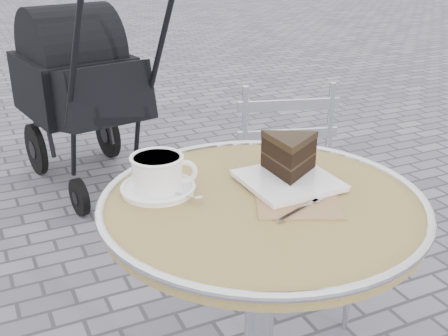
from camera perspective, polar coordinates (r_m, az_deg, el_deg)
name	(u,v)px	position (r m, az deg, el deg)	size (l,w,h in m)	color
cafe_table	(261,264)	(1.31, 3.76, -9.71)	(0.72, 0.72, 0.74)	silver
cappuccino_set	(158,176)	(1.26, -6.68, -0.80)	(0.17, 0.18, 0.08)	white
cake_plate_set	(290,161)	(1.31, 6.69, 0.73)	(0.25, 0.31, 0.11)	#987353
bistro_chair	(291,174)	(1.96, 6.82, -0.66)	(0.44, 0.44, 0.79)	silver
baby_stroller	(84,95)	(3.04, -14.06, 7.25)	(0.63, 1.08, 1.06)	black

